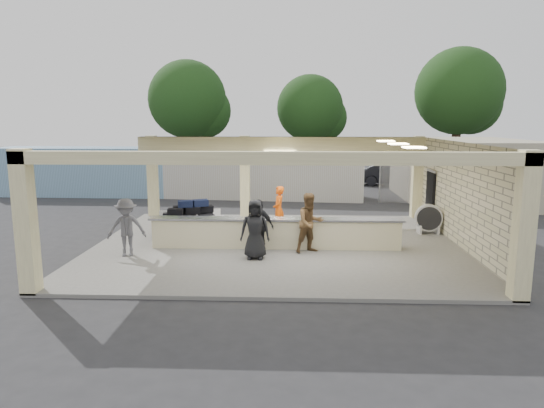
{
  "coord_description": "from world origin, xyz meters",
  "views": [
    {
      "loc": [
        0.51,
        -15.79,
        4.2
      ],
      "look_at": [
        -0.19,
        1.0,
        1.28
      ],
      "focal_mm": 32.0,
      "sensor_mm": 36.0,
      "label": 1
    }
  ],
  "objects_px": {
    "car_white_b": "(516,181)",
    "container_blue": "(90,171)",
    "passenger_d": "(255,229)",
    "container_white": "(255,175)",
    "passenger_b": "(259,226)",
    "car_dark": "(392,174)",
    "baggage_counter": "(276,233)",
    "baggage_handler": "(279,210)",
    "luggage_cart": "(190,217)",
    "passenger_a": "(310,223)",
    "drum_fan": "(428,218)",
    "passenger_c": "(126,227)",
    "car_white_a": "(440,180)"
  },
  "relations": [
    {
      "from": "passenger_c",
      "to": "car_dark",
      "type": "distance_m",
      "value": 20.88
    },
    {
      "from": "container_white",
      "to": "passenger_d",
      "type": "bearing_deg",
      "value": -80.25
    },
    {
      "from": "passenger_c",
      "to": "car_dark",
      "type": "bearing_deg",
      "value": 41.25
    },
    {
      "from": "container_blue",
      "to": "car_dark",
      "type": "bearing_deg",
      "value": 16.06
    },
    {
      "from": "passenger_d",
      "to": "car_white_a",
      "type": "xyz_separation_m",
      "value": [
        10.05,
        15.51,
        -0.36
      ]
    },
    {
      "from": "passenger_d",
      "to": "container_white",
      "type": "xyz_separation_m",
      "value": [
        -0.95,
        12.21,
        0.27
      ]
    },
    {
      "from": "passenger_a",
      "to": "car_white_b",
      "type": "distance_m",
      "value": 18.8
    },
    {
      "from": "baggage_handler",
      "to": "car_dark",
      "type": "bearing_deg",
      "value": 150.02
    },
    {
      "from": "car_dark",
      "to": "passenger_c",
      "type": "bearing_deg",
      "value": 153.04
    },
    {
      "from": "passenger_b",
      "to": "car_white_a",
      "type": "xyz_separation_m",
      "value": [
        9.99,
        14.83,
        -0.31
      ]
    },
    {
      "from": "baggage_handler",
      "to": "passenger_c",
      "type": "distance_m",
      "value": 5.61
    },
    {
      "from": "passenger_d",
      "to": "car_dark",
      "type": "relative_size",
      "value": 0.42
    },
    {
      "from": "passenger_a",
      "to": "car_dark",
      "type": "distance_m",
      "value": 17.8
    },
    {
      "from": "passenger_c",
      "to": "car_white_b",
      "type": "xyz_separation_m",
      "value": [
        18.14,
        14.64,
        -0.33
      ]
    },
    {
      "from": "baggage_handler",
      "to": "container_white",
      "type": "bearing_deg",
      "value": -173.74
    },
    {
      "from": "passenger_a",
      "to": "container_white",
      "type": "distance_m",
      "value": 11.74
    },
    {
      "from": "drum_fan",
      "to": "passenger_a",
      "type": "relative_size",
      "value": 0.57
    },
    {
      "from": "luggage_cart",
      "to": "container_blue",
      "type": "relative_size",
      "value": 0.24
    },
    {
      "from": "luggage_cart",
      "to": "container_blue",
      "type": "distance_m",
      "value": 12.78
    },
    {
      "from": "passenger_c",
      "to": "container_white",
      "type": "height_order",
      "value": "container_white"
    },
    {
      "from": "passenger_d",
      "to": "baggage_counter",
      "type": "bearing_deg",
      "value": 65.54
    },
    {
      "from": "passenger_b",
      "to": "container_white",
      "type": "relative_size",
      "value": 0.14
    },
    {
      "from": "passenger_d",
      "to": "container_white",
      "type": "bearing_deg",
      "value": 94.44
    },
    {
      "from": "luggage_cart",
      "to": "car_dark",
      "type": "bearing_deg",
      "value": 41.96
    },
    {
      "from": "container_blue",
      "to": "luggage_cart",
      "type": "bearing_deg",
      "value": -51.15
    },
    {
      "from": "passenger_b",
      "to": "car_dark",
      "type": "xyz_separation_m",
      "value": [
        7.49,
        16.88,
        -0.23
      ]
    },
    {
      "from": "baggage_counter",
      "to": "passenger_a",
      "type": "relative_size",
      "value": 4.37
    },
    {
      "from": "passenger_a",
      "to": "baggage_counter",
      "type": "bearing_deg",
      "value": 129.1
    },
    {
      "from": "passenger_c",
      "to": "passenger_d",
      "type": "xyz_separation_m",
      "value": [
        3.92,
        -0.13,
        0.01
      ]
    },
    {
      "from": "passenger_c",
      "to": "car_white_a",
      "type": "relative_size",
      "value": 0.4
    },
    {
      "from": "passenger_d",
      "to": "container_white",
      "type": "relative_size",
      "value": 0.15
    },
    {
      "from": "baggage_handler",
      "to": "car_white_b",
      "type": "bearing_deg",
      "value": 125.96
    },
    {
      "from": "baggage_handler",
      "to": "passenger_d",
      "type": "bearing_deg",
      "value": -13.88
    },
    {
      "from": "container_white",
      "to": "car_dark",
      "type": "bearing_deg",
      "value": 37.52
    },
    {
      "from": "baggage_counter",
      "to": "container_white",
      "type": "xyz_separation_m",
      "value": [
        -1.53,
        10.94,
        0.68
      ]
    },
    {
      "from": "car_white_b",
      "to": "container_blue",
      "type": "bearing_deg",
      "value": 103.06
    },
    {
      "from": "passenger_a",
      "to": "passenger_d",
      "type": "bearing_deg",
      "value": 178.62
    },
    {
      "from": "container_white",
      "to": "baggage_handler",
      "type": "bearing_deg",
      "value": -74.61
    },
    {
      "from": "baggage_handler",
      "to": "container_white",
      "type": "distance_m",
      "value": 8.92
    },
    {
      "from": "car_white_b",
      "to": "container_blue",
      "type": "height_order",
      "value": "container_blue"
    },
    {
      "from": "passenger_b",
      "to": "drum_fan",
      "type": "bearing_deg",
      "value": 44.42
    },
    {
      "from": "passenger_b",
      "to": "car_white_b",
      "type": "height_order",
      "value": "passenger_b"
    },
    {
      "from": "baggage_counter",
      "to": "baggage_handler",
      "type": "distance_m",
      "value": 2.2
    },
    {
      "from": "passenger_a",
      "to": "passenger_b",
      "type": "height_order",
      "value": "passenger_a"
    },
    {
      "from": "baggage_handler",
      "to": "container_white",
      "type": "xyz_separation_m",
      "value": [
        -1.56,
        8.77,
        0.3
      ]
    },
    {
      "from": "passenger_a",
      "to": "passenger_d",
      "type": "height_order",
      "value": "passenger_a"
    },
    {
      "from": "baggage_handler",
      "to": "passenger_a",
      "type": "height_order",
      "value": "passenger_a"
    },
    {
      "from": "container_blue",
      "to": "baggage_counter",
      "type": "bearing_deg",
      "value": -45.47
    },
    {
      "from": "drum_fan",
      "to": "passenger_a",
      "type": "xyz_separation_m",
      "value": [
        -4.41,
        -2.73,
        0.37
      ]
    },
    {
      "from": "luggage_cart",
      "to": "drum_fan",
      "type": "distance_m",
      "value": 8.64
    }
  ]
}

